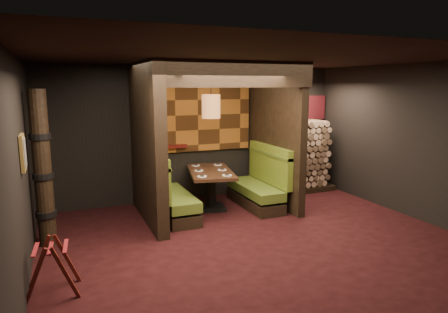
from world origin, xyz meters
TOP-DOWN VIEW (x-y plane):
  - floor at (0.00, 0.00)m, footprint 6.50×5.50m
  - ceiling at (0.00, 0.00)m, footprint 6.50×5.50m
  - wall_back at (0.00, 2.76)m, footprint 6.50×0.02m
  - wall_front at (0.00, -2.76)m, footprint 6.50×0.02m
  - wall_left at (-3.26, 0.00)m, footprint 0.02×5.50m
  - wall_right at (3.26, 0.00)m, footprint 0.02×5.50m
  - partition_left at (-1.35, 1.65)m, footprint 0.20×2.20m
  - partition_right at (1.30, 1.70)m, footprint 0.15×2.10m
  - header_beam at (-0.02, 0.70)m, footprint 2.85×0.18m
  - tapa_back_panel at (-0.02, 2.71)m, footprint 2.40×0.06m
  - tapa_side_panel at (-1.23, 1.82)m, footprint 0.04×1.85m
  - lacquer_shelf at (-0.60, 2.65)m, footprint 0.60×0.12m
  - booth_bench_left at (-0.96, 1.65)m, footprint 0.68×1.60m
  - booth_bench_right at (0.93, 1.65)m, footprint 0.68×1.60m
  - dining_table at (-0.07, 1.82)m, footprint 1.11×1.63m
  - place_settings at (-0.07, 1.82)m, footprint 0.86×1.28m
  - pendant_lamp at (-0.07, 1.77)m, footprint 0.35×0.35m
  - framed_picture at (-3.22, 0.10)m, footprint 0.05×0.36m
  - luggage_rack at (-2.97, -0.52)m, footprint 0.67×0.50m
  - totem_column at (-3.05, 1.10)m, footprint 0.31×0.31m
  - firewood_stack at (2.29, 2.35)m, footprint 1.73×0.70m
  - mosaic_header at (2.29, 2.68)m, footprint 1.83×0.10m
  - bay_front_post at (1.39, 1.96)m, footprint 0.08×0.08m

SIDE VIEW (x-z plane):
  - floor at x=0.00m, z-range -0.02..0.00m
  - luggage_rack at x=-2.97m, z-range 0.00..0.70m
  - booth_bench_left at x=-0.96m, z-range -0.17..0.97m
  - booth_bench_right at x=0.93m, z-range -0.17..0.97m
  - dining_table at x=-0.07m, z-range 0.16..0.95m
  - place_settings at x=-0.07m, z-range 0.78..0.82m
  - firewood_stack at x=2.29m, z-range 0.00..1.64m
  - lacquer_shelf at x=-0.60m, z-range 1.15..1.21m
  - totem_column at x=-3.05m, z-range -0.01..2.39m
  - wall_back at x=0.00m, z-range 0.00..2.85m
  - wall_front at x=0.00m, z-range 0.00..2.85m
  - wall_left at x=-3.26m, z-range 0.00..2.85m
  - wall_right at x=3.26m, z-range 0.00..2.85m
  - partition_left at x=-1.35m, z-range 0.00..2.85m
  - partition_right at x=1.30m, z-range 0.00..2.85m
  - bay_front_post at x=1.39m, z-range 0.00..2.85m
  - framed_picture at x=-3.22m, z-range 1.39..1.85m
  - tapa_back_panel at x=-0.02m, z-range 1.04..2.60m
  - tapa_side_panel at x=-1.23m, z-range 1.12..2.58m
  - mosaic_header at x=2.29m, z-range 1.64..2.20m
  - pendant_lamp at x=-0.07m, z-range 1.54..2.56m
  - header_beam at x=-0.02m, z-range 2.41..2.85m
  - ceiling at x=0.00m, z-range 2.85..2.87m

